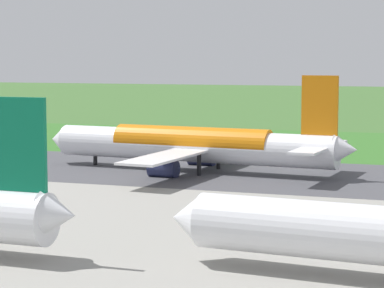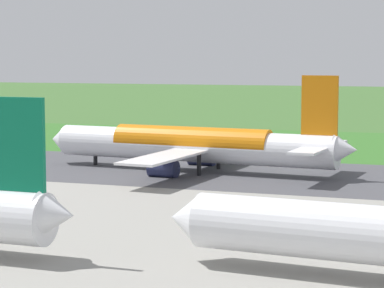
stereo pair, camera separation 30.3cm
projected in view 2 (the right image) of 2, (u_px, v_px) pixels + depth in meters
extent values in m
plane|color=#3D662D|center=(193.00, 171.00, 130.20)|extent=(800.00, 800.00, 0.00)
cube|color=#47474C|center=(193.00, 171.00, 130.20)|extent=(600.00, 34.95, 0.06)
cube|color=gray|center=(27.00, 241.00, 80.92)|extent=(440.00, 110.00, 0.05)
cube|color=#346B27|center=(252.00, 147.00, 165.56)|extent=(600.00, 80.00, 0.04)
cylinder|color=white|center=(192.00, 146.00, 129.81)|extent=(48.28, 9.70, 5.20)
cone|color=white|center=(60.00, 139.00, 140.23)|extent=(3.45, 5.20, 4.94)
cone|color=white|center=(346.00, 149.00, 119.45)|extent=(3.90, 4.73, 4.42)
cube|color=orange|center=(320.00, 105.00, 120.42)|extent=(5.62, 1.03, 9.00)
cube|color=white|center=(309.00, 151.00, 116.11)|extent=(4.83, 9.34, 0.36)
cube|color=white|center=(328.00, 143.00, 126.08)|extent=(4.83, 9.34, 0.36)
cube|color=white|center=(168.00, 156.00, 119.48)|extent=(8.05, 22.47, 0.35)
cube|color=white|center=(223.00, 142.00, 139.42)|extent=(8.05, 22.47, 0.35)
cylinder|color=#23284C|center=(163.00, 169.00, 123.94)|extent=(4.74, 3.21, 2.80)
cylinder|color=#23284C|center=(202.00, 158.00, 137.53)|extent=(4.74, 3.21, 2.80)
cylinder|color=black|center=(95.00, 155.00, 137.53)|extent=(0.70, 0.70, 3.42)
cylinder|color=black|center=(199.00, 165.00, 125.23)|extent=(0.70, 0.70, 3.42)
cylinder|color=black|center=(218.00, 159.00, 132.48)|extent=(0.70, 0.70, 3.42)
cylinder|color=orange|center=(192.00, 143.00, 129.76)|extent=(26.78, 7.69, 5.23)
cone|color=white|center=(186.00, 218.00, 72.47)|extent=(3.23, 4.89, 4.66)
cone|color=white|center=(57.00, 215.00, 71.23)|extent=(3.42, 4.27, 4.18)
cube|color=#0C724C|center=(18.00, 144.00, 71.91)|extent=(5.31, 0.61, 8.52)
cylinder|color=slate|center=(212.00, 139.00, 171.42)|extent=(0.10, 0.10, 2.36)
cube|color=red|center=(212.00, 132.00, 171.28)|extent=(0.60, 0.04, 0.60)
cone|color=orange|center=(183.00, 143.00, 171.66)|extent=(0.40, 0.40, 0.55)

